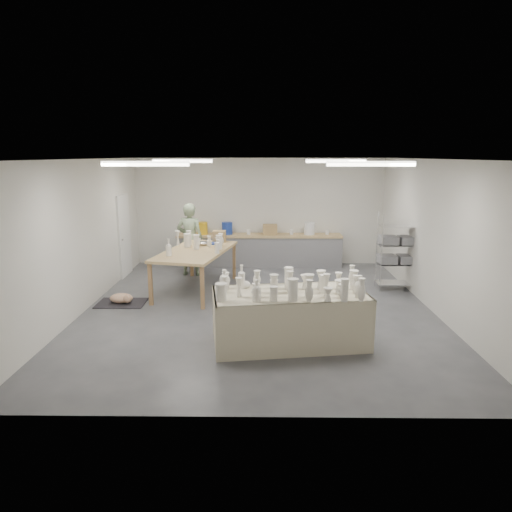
{
  "coord_description": "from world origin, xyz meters",
  "views": [
    {
      "loc": [
        0.06,
        -8.92,
        3.08
      ],
      "look_at": [
        -0.05,
        0.2,
        1.05
      ],
      "focal_mm": 32.0,
      "sensor_mm": 36.0,
      "label": 1
    }
  ],
  "objects_px": {
    "drying_table": "(290,316)",
    "red_stool": "(192,262)",
    "potter": "(190,239)",
    "work_table": "(199,249)"
  },
  "relations": [
    {
      "from": "potter",
      "to": "red_stool",
      "type": "distance_m",
      "value": 0.71
    },
    {
      "from": "drying_table",
      "to": "red_stool",
      "type": "xyz_separation_m",
      "value": [
        -2.32,
        4.69,
        -0.2
      ]
    },
    {
      "from": "red_stool",
      "to": "work_table",
      "type": "bearing_deg",
      "value": -75.27
    },
    {
      "from": "potter",
      "to": "work_table",
      "type": "bearing_deg",
      "value": 116.16
    },
    {
      "from": "work_table",
      "to": "potter",
      "type": "height_order",
      "value": "potter"
    },
    {
      "from": "drying_table",
      "to": "potter",
      "type": "xyz_separation_m",
      "value": [
        -2.32,
        4.42,
        0.46
      ]
    },
    {
      "from": "drying_table",
      "to": "work_table",
      "type": "distance_m",
      "value": 3.72
    },
    {
      "from": "drying_table",
      "to": "potter",
      "type": "bearing_deg",
      "value": 109.67
    },
    {
      "from": "drying_table",
      "to": "red_stool",
      "type": "bearing_deg",
      "value": 108.29
    },
    {
      "from": "work_table",
      "to": "red_stool",
      "type": "xyz_separation_m",
      "value": [
        -0.4,
        1.53,
        -0.66
      ]
    }
  ]
}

